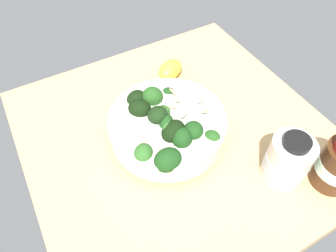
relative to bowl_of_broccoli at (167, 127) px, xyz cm
name	(u,v)px	position (x,y,z in cm)	size (l,w,h in cm)	color
ground_plane	(177,140)	(-0.51, 2.69, -6.44)	(59.14, 59.14, 4.58)	tan
bowl_of_broccoli	(167,127)	(0.00, 0.00, 0.00)	(22.42, 22.42, 9.28)	silver
lemon_wedge	(170,70)	(-16.26, 9.85, -2.14)	(6.81, 4.56, 4.01)	yellow
bottle_tall	(287,160)	(16.99, 14.39, 0.37)	(7.61, 7.61, 10.29)	beige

